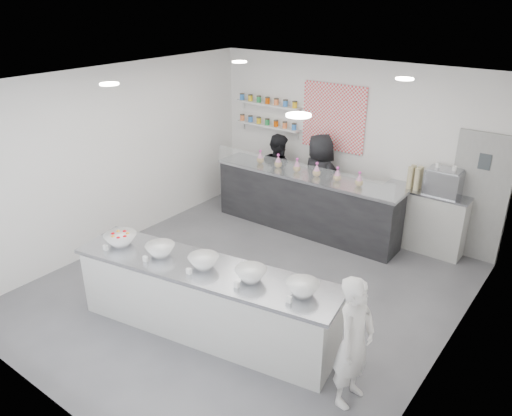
{
  "coord_description": "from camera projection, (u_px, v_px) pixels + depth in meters",
  "views": [
    {
      "loc": [
        3.87,
        -4.94,
        4.07
      ],
      "look_at": [
        -0.16,
        0.4,
        1.12
      ],
      "focal_mm": 35.0,
      "sensor_mm": 36.0,
      "label": 1
    }
  ],
  "objects": [
    {
      "name": "left_wall",
      "position": [
        117.0,
        157.0,
        8.3
      ],
      "size": [
        0.0,
        6.0,
        6.0
      ],
      "primitive_type": "plane",
      "rotation": [
        1.57,
        0.0,
        1.57
      ],
      "color": "white",
      "rests_on": "floor"
    },
    {
      "name": "sneeze_guard",
      "position": [
        297.0,
        171.0,
        8.46
      ],
      "size": [
        3.46,
        0.06,
        0.3
      ],
      "primitive_type": "cube",
      "rotation": [
        0.0,
        0.0,
        0.01
      ],
      "color": "white",
      "rests_on": "back_bar"
    },
    {
      "name": "downlight_1",
      "position": [
        299.0,
        115.0,
        4.68
      ],
      "size": [
        0.24,
        0.24,
        0.02
      ],
      "primitive_type": "cylinder",
      "color": "white",
      "rests_on": "ceiling"
    },
    {
      "name": "label_cards",
      "position": [
        168.0,
        280.0,
        5.76
      ],
      "size": [
        2.66,
        0.04,
        0.07
      ],
      "primitive_type": null,
      "color": "white",
      "rests_on": "prep_counter"
    },
    {
      "name": "staff_left",
      "position": [
        278.0,
        174.0,
        9.65
      ],
      "size": [
        0.93,
        0.84,
        1.58
      ],
      "primitive_type": "imported",
      "rotation": [
        0.0,
        0.0,
        2.77
      ],
      "color": "black",
      "rests_on": "floor"
    },
    {
      "name": "jar_shelf_upper",
      "position": [
        268.0,
        104.0,
        9.65
      ],
      "size": [
        1.45,
        0.22,
        0.04
      ],
      "primitive_type": "cube",
      "color": "silver",
      "rests_on": "back_wall"
    },
    {
      "name": "preserve_jars",
      "position": [
        267.0,
        112.0,
        9.7
      ],
      "size": [
        1.45,
        0.1,
        0.56
      ],
      "primitive_type": null,
      "color": "#F97D40",
      "rests_on": "jar_shelf_lower"
    },
    {
      "name": "back_wall",
      "position": [
        350.0,
        145.0,
        8.97
      ],
      "size": [
        5.5,
        0.0,
        5.5
      ],
      "primitive_type": "plane",
      "rotation": [
        1.57,
        0.0,
        0.0
      ],
      "color": "white",
      "rests_on": "floor"
    },
    {
      "name": "downlight_0",
      "position": [
        109.0,
        84.0,
        6.22
      ],
      "size": [
        0.24,
        0.24,
        0.02
      ],
      "primitive_type": "cylinder",
      "color": "white",
      "rests_on": "ceiling"
    },
    {
      "name": "cookie_bags",
      "position": [
        307.0,
        167.0,
        8.7
      ],
      "size": [
        2.14,
        0.16,
        0.26
      ],
      "primitive_type": null,
      "rotation": [
        0.0,
        0.0,
        0.01
      ],
      "color": "pink",
      "rests_on": "back_bar"
    },
    {
      "name": "downlight_3",
      "position": [
        405.0,
        79.0,
        6.58
      ],
      "size": [
        0.24,
        0.24,
        0.02
      ],
      "primitive_type": "cylinder",
      "color": "white",
      "rests_on": "ceiling"
    },
    {
      "name": "espresso_machine",
      "position": [
        444.0,
        182.0,
        7.93
      ],
      "size": [
        0.54,
        0.37,
        0.41
      ],
      "primitive_type": "cube",
      "color": "#93969E",
      "rests_on": "espresso_ledge"
    },
    {
      "name": "back_door",
      "position": [
        478.0,
        198.0,
        7.86
      ],
      "size": [
        0.88,
        0.04,
        2.1
      ],
      "primitive_type": "cube",
      "color": "gray",
      "rests_on": "floor"
    },
    {
      "name": "espresso_ledge",
      "position": [
        423.0,
        220.0,
        8.35
      ],
      "size": [
        1.4,
        0.45,
        1.04
      ],
      "primitive_type": "cube",
      "color": "#B2B2AC",
      "rests_on": "floor"
    },
    {
      "name": "downlight_2",
      "position": [
        239.0,
        62.0,
        8.13
      ],
      "size": [
        0.24,
        0.24,
        0.02
      ],
      "primitive_type": "cylinder",
      "color": "white",
      "rests_on": "ceiling"
    },
    {
      "name": "jar_shelf_lower",
      "position": [
        268.0,
        126.0,
        9.82
      ],
      "size": [
        1.45,
        0.22,
        0.04
      ],
      "primitive_type": "cube",
      "color": "silver",
      "rests_on": "back_wall"
    },
    {
      "name": "woman_prep",
      "position": [
        354.0,
        342.0,
        5.11
      ],
      "size": [
        0.39,
        0.56,
        1.5
      ],
      "primitive_type": "imported",
      "rotation": [
        0.0,
        0.0,
        1.52
      ],
      "color": "silver",
      "rests_on": "floor"
    },
    {
      "name": "prep_counter",
      "position": [
        205.0,
        300.0,
        6.28
      ],
      "size": [
        3.57,
        1.38,
        0.95
      ],
      "primitive_type": "cube",
      "rotation": [
        0.0,
        0.0,
        0.17
      ],
      "color": "#B2B2AC",
      "rests_on": "floor"
    },
    {
      "name": "right_wall",
      "position": [
        453.0,
        254.0,
        5.26
      ],
      "size": [
        0.0,
        6.0,
        6.0
      ],
      "primitive_type": "plane",
      "rotation": [
        1.57,
        0.0,
        -1.57
      ],
      "color": "white",
      "rests_on": "floor"
    },
    {
      "name": "back_bar",
      "position": [
        305.0,
        203.0,
        8.97
      ],
      "size": [
        3.52,
        0.69,
        1.09
      ],
      "primitive_type": "cube",
      "rotation": [
        0.0,
        0.0,
        0.01
      ],
      "color": "black",
      "rests_on": "floor"
    },
    {
      "name": "ceiling",
      "position": [
        247.0,
        83.0,
        6.18
      ],
      "size": [
        6.0,
        6.0,
        0.0
      ],
      "primitive_type": "plane",
      "rotation": [
        3.14,
        0.0,
        0.0
      ],
      "color": "white",
      "rests_on": "floor"
    },
    {
      "name": "pattern_panel",
      "position": [
        334.0,
        117.0,
        8.97
      ],
      "size": [
        1.25,
        0.03,
        1.2
      ],
      "primitive_type": "cube",
      "color": "#E93139",
      "rests_on": "back_wall"
    },
    {
      "name": "cup_stacks",
      "position": [
        415.0,
        178.0,
        8.19
      ],
      "size": [
        0.24,
        0.24,
        0.37
      ],
      "primitive_type": null,
      "color": "tan",
      "rests_on": "espresso_ledge"
    },
    {
      "name": "prep_bowls",
      "position": [
        203.0,
        262.0,
        6.06
      ],
      "size": [
        3.02,
        0.98,
        0.15
      ],
      "primitive_type": null,
      "rotation": [
        0.0,
        0.0,
        0.17
      ],
      "color": "white",
      "rests_on": "prep_counter"
    },
    {
      "name": "floor",
      "position": [
        248.0,
        289.0,
        7.38
      ],
      "size": [
        6.0,
        6.0,
        0.0
      ],
      "primitive_type": "plane",
      "color": "#515156",
      "rests_on": "ground"
    },
    {
      "name": "staff_right",
      "position": [
        319.0,
        180.0,
        9.14
      ],
      "size": [
        0.99,
        0.83,
        1.72
      ],
      "primitive_type": "imported",
      "rotation": [
        0.0,
        0.0,
        2.74
      ],
      "color": "black",
      "rests_on": "floor"
    }
  ]
}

